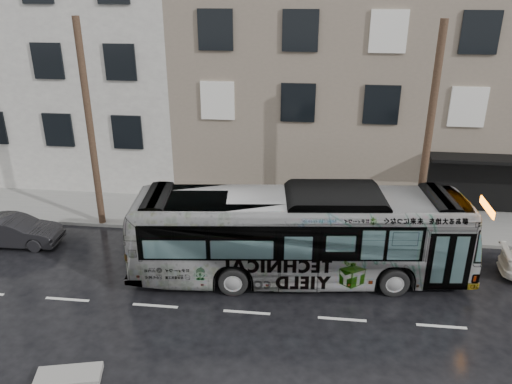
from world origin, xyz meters
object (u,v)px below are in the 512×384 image
Objects in this scene: utility_pole_rear at (90,127)px; sign_post at (445,215)px; bus at (300,235)px; dark_sedan at (14,231)px; utility_pole_front at (428,138)px.

sign_post is (15.10, 0.00, -3.30)m from utility_pole_rear.
bus is 12.15m from dark_sedan.
bus is (9.14, -3.24, -2.91)m from utility_pole_rear.
utility_pole_front is at bearing -85.87° from dark_sedan.
utility_pole_rear is 0.72× the size of bus.
sign_post is (1.10, 0.00, -3.30)m from utility_pole_front.
utility_pole_front is 6.53m from bus.
dark_sedan is at bearing -142.90° from utility_pole_rear.
dark_sedan is at bearing -172.56° from utility_pole_front.
utility_pole_front reaches higher than dark_sedan.
utility_pole_front is at bearing 0.00° from utility_pole_rear.
bus reaches higher than dark_sedan.
utility_pole_front is 3.48m from sign_post.
dark_sedan is (-16.92, -2.21, -4.01)m from utility_pole_front.
dark_sedan is at bearing -173.01° from sign_post.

